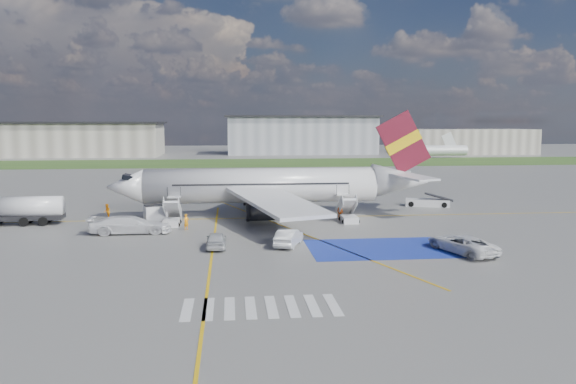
% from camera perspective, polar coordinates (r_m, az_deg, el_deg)
% --- Properties ---
extents(ground, '(400.00, 400.00, 0.00)m').
position_cam_1_polar(ground, '(50.43, -1.86, -4.97)').
color(ground, '#60605E').
rests_on(ground, ground).
extents(grass_strip, '(400.00, 30.00, 0.01)m').
position_cam_1_polar(grass_strip, '(144.61, -4.55, 2.97)').
color(grass_strip, '#2D4C1E').
rests_on(grass_strip, ground).
extents(taxiway_line_main, '(120.00, 0.20, 0.01)m').
position_cam_1_polar(taxiway_line_main, '(62.19, -2.65, -2.64)').
color(taxiway_line_main, gold).
rests_on(taxiway_line_main, ground).
extents(taxiway_line_cross, '(0.20, 60.00, 0.01)m').
position_cam_1_polar(taxiway_line_cross, '(40.62, -7.96, -8.04)').
color(taxiway_line_cross, gold).
rests_on(taxiway_line_cross, ground).
extents(taxiway_line_diag, '(20.71, 56.45, 0.01)m').
position_cam_1_polar(taxiway_line_diag, '(62.19, -2.65, -2.64)').
color(taxiway_line_diag, gold).
rests_on(taxiway_line_diag, ground).
extents(staging_box, '(14.00, 8.00, 0.01)m').
position_cam_1_polar(staging_box, '(48.33, 10.46, -5.62)').
color(staging_box, '#192F9B').
rests_on(staging_box, ground).
extents(crosswalk, '(9.00, 4.00, 0.01)m').
position_cam_1_polar(crosswalk, '(32.98, -2.76, -11.61)').
color(crosswalk, silver).
rests_on(crosswalk, ground).
extents(terminal_west, '(60.00, 22.00, 10.00)m').
position_cam_1_polar(terminal_west, '(186.52, -22.06, 4.95)').
color(terminal_west, gray).
rests_on(terminal_west, ground).
extents(terminal_centre, '(48.00, 18.00, 12.00)m').
position_cam_1_polar(terminal_centre, '(185.72, 1.33, 5.78)').
color(terminal_centre, gray).
rests_on(terminal_centre, ground).
extents(terminal_east, '(40.00, 16.00, 8.00)m').
position_cam_1_polar(terminal_east, '(193.89, 18.01, 4.90)').
color(terminal_east, gray).
rests_on(terminal_east, ground).
extents(airliner, '(36.81, 32.95, 11.92)m').
position_cam_1_polar(airliner, '(63.78, -1.42, 0.68)').
color(airliner, silver).
rests_on(airliner, ground).
extents(airstairs_fwd, '(1.90, 5.20, 3.60)m').
position_cam_1_polar(airstairs_fwd, '(59.04, -11.72, -2.71)').
color(airstairs_fwd, silver).
rests_on(airstairs_fwd, ground).
extents(airstairs_aft, '(1.90, 5.20, 3.60)m').
position_cam_1_polar(airstairs_aft, '(60.05, 6.14, -2.44)').
color(airstairs_aft, silver).
rests_on(airstairs_aft, ground).
extents(fuel_tanker, '(8.71, 2.79, 2.94)m').
position_cam_1_polar(fuel_tanker, '(64.11, -25.56, -1.94)').
color(fuel_tanker, black).
rests_on(fuel_tanker, ground).
extents(gpu_cart, '(2.64, 2.17, 1.90)m').
position_cam_1_polar(gpu_cart, '(60.85, -13.30, -2.24)').
color(gpu_cart, silver).
rests_on(gpu_cart, ground).
extents(belt_loader, '(5.97, 3.53, 1.73)m').
position_cam_1_polar(belt_loader, '(72.70, 14.02, -1.08)').
color(belt_loader, silver).
rests_on(belt_loader, ground).
extents(car_silver_a, '(1.71, 4.13, 1.40)m').
position_cam_1_polar(car_silver_a, '(47.79, -7.30, -4.85)').
color(car_silver_a, '#AEB1B6').
rests_on(car_silver_a, ground).
extents(car_silver_b, '(3.03, 4.80, 1.49)m').
position_cam_1_polar(car_silver_b, '(48.27, 0.06, -4.62)').
color(car_silver_b, '#B2B5B9').
rests_on(car_silver_b, ground).
extents(van_white_a, '(3.80, 5.73, 1.97)m').
position_cam_1_polar(van_white_a, '(47.88, 17.25, -4.75)').
color(van_white_a, white).
rests_on(van_white_a, ground).
extents(van_white_b, '(5.80, 2.46, 2.26)m').
position_cam_1_polar(van_white_b, '(55.44, -15.75, -2.94)').
color(van_white_b, silver).
rests_on(van_white_b, ground).
extents(crew_fwd, '(0.67, 0.67, 1.57)m').
position_cam_1_polar(crew_fwd, '(56.15, -10.29, -3.01)').
color(crew_fwd, orange).
rests_on(crew_fwd, ground).
extents(crew_nose, '(0.84, 0.97, 1.71)m').
position_cam_1_polar(crew_nose, '(64.22, -17.91, -1.91)').
color(crew_nose, orange).
rests_on(crew_nose, ground).
extents(crew_aft, '(0.81, 1.11, 1.76)m').
position_cam_1_polar(crew_aft, '(61.06, 5.31, -2.02)').
color(crew_aft, '#EB5F0C').
rests_on(crew_aft, ground).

